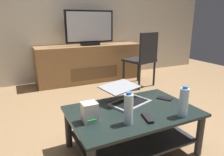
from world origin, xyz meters
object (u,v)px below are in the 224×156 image
object	(u,v)px
television	(90,29)
laptop	(126,96)
cell_phone	(164,98)
coffee_table	(132,123)
soundbar_remote	(147,118)
water_bottle_near	(129,109)
media_cabinet	(90,63)
dining_chair	(143,57)
tv_remote	(91,104)
router_box	(90,112)
water_bottle_far	(184,102)

from	to	relation	value
television	laptop	distance (m)	2.16
cell_phone	coffee_table	bearing A→B (deg)	158.96
television	soundbar_remote	bearing A→B (deg)	-99.95
water_bottle_near	media_cabinet	bearing A→B (deg)	76.34
coffee_table	media_cabinet	distance (m)	2.29
water_bottle_near	soundbar_remote	world-z (taller)	water_bottle_near
media_cabinet	soundbar_remote	size ratio (longest dim) A/B	12.37
television	dining_chair	bearing A→B (deg)	-46.37
media_cabinet	tv_remote	distance (m)	2.12
dining_chair	router_box	bearing A→B (deg)	-134.74
television	tv_remote	size ratio (longest dim) A/B	5.64
coffee_table	media_cabinet	xyz separation A→B (m)	(0.44, 2.25, 0.07)
media_cabinet	dining_chair	size ratio (longest dim) A/B	2.12
water_bottle_far	router_box	bearing A→B (deg)	160.99
television	media_cabinet	bearing A→B (deg)	90.00
dining_chair	router_box	world-z (taller)	dining_chair
dining_chair	television	bearing A→B (deg)	133.63
media_cabinet	router_box	bearing A→B (deg)	-110.16
water_bottle_near	water_bottle_far	distance (m)	0.46
router_box	television	bearing A→B (deg)	69.66
television	water_bottle_far	xyz separation A→B (m)	(-0.14, -2.49, -0.47)
water_bottle_near	cell_phone	size ratio (longest dim) A/B	1.77
coffee_table	router_box	bearing A→B (deg)	-176.08
cell_phone	water_bottle_near	bearing A→B (deg)	172.88
soundbar_remote	water_bottle_near	bearing A→B (deg)	-168.22
television	water_bottle_far	size ratio (longest dim) A/B	3.61
television	laptop	bearing A→B (deg)	-101.23
coffee_table	dining_chair	size ratio (longest dim) A/B	1.15
tv_remote	soundbar_remote	size ratio (longest dim) A/B	1.00
dining_chair	router_box	size ratio (longest dim) A/B	6.23
media_cabinet	coffee_table	bearing A→B (deg)	-101.08
coffee_table	water_bottle_far	bearing A→B (deg)	-41.56
dining_chair	water_bottle_far	size ratio (longest dim) A/B	3.74
soundbar_remote	coffee_table	bearing A→B (deg)	108.81
dining_chair	soundbar_remote	world-z (taller)	dining_chair
dining_chair	water_bottle_far	bearing A→B (deg)	-114.92
water_bottle_far	cell_phone	distance (m)	0.39
laptop	tv_remote	xyz separation A→B (m)	(-0.32, 0.08, -0.05)
coffee_table	cell_phone	world-z (taller)	cell_phone
television	laptop	size ratio (longest dim) A/B	1.96
dining_chair	water_bottle_far	xyz separation A→B (m)	(-0.82, -1.78, -0.01)
media_cabinet	television	world-z (taller)	television
coffee_table	laptop	world-z (taller)	laptop
media_cabinet	television	size ratio (longest dim) A/B	2.19
laptop	water_bottle_far	size ratio (longest dim) A/B	1.84
coffee_table	water_bottle_near	world-z (taller)	water_bottle_near
television	router_box	distance (m)	2.46
dining_chair	cell_phone	xyz separation A→B (m)	(-0.71, -1.42, -0.13)
water_bottle_far	cell_phone	xyz separation A→B (m)	(0.11, 0.35, -0.11)
television	water_bottle_near	xyz separation A→B (m)	(-0.59, -2.41, -0.47)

